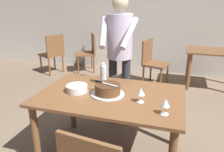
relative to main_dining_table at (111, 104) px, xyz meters
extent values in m
cube|color=beige|center=(0.00, 3.22, 0.71)|extent=(10.00, 0.12, 2.70)
cube|color=brown|center=(0.00, 0.00, 0.09)|extent=(1.47, 0.96, 0.03)
cylinder|color=brown|center=(-0.66, -0.41, -0.28)|extent=(0.07, 0.07, 0.72)
cylinder|color=brown|center=(-0.66, 0.41, -0.28)|extent=(0.07, 0.07, 0.72)
cylinder|color=brown|center=(0.66, 0.41, -0.28)|extent=(0.07, 0.07, 0.72)
cylinder|color=silver|center=(-0.02, -0.02, 0.11)|extent=(0.34, 0.34, 0.01)
cylinder|color=brown|center=(-0.02, -0.02, 0.17)|extent=(0.26, 0.26, 0.09)
cylinder|color=#432A18|center=(-0.02, -0.02, 0.21)|extent=(0.25, 0.25, 0.01)
cube|color=silver|center=(-0.01, -0.03, 0.22)|extent=(0.20, 0.08, 0.00)
cube|color=black|center=(-0.13, 0.01, 0.22)|extent=(0.08, 0.05, 0.02)
cylinder|color=white|center=(-0.36, -0.04, 0.11)|extent=(0.22, 0.22, 0.01)
cylinder|color=white|center=(-0.36, -0.04, 0.12)|extent=(0.22, 0.22, 0.01)
cylinder|color=white|center=(-0.36, -0.04, 0.13)|extent=(0.22, 0.22, 0.01)
cylinder|color=white|center=(-0.36, -0.04, 0.14)|extent=(0.22, 0.22, 0.01)
cylinder|color=white|center=(-0.36, -0.04, 0.15)|extent=(0.22, 0.22, 0.01)
cylinder|color=white|center=(-0.36, -0.04, 0.16)|extent=(0.22, 0.22, 0.01)
cylinder|color=white|center=(-0.36, -0.04, 0.17)|extent=(0.22, 0.22, 0.01)
cylinder|color=silver|center=(0.56, -0.27, 0.11)|extent=(0.07, 0.07, 0.00)
cylinder|color=silver|center=(0.56, -0.27, 0.15)|extent=(0.01, 0.01, 0.07)
cone|color=silver|center=(0.56, -0.27, 0.22)|extent=(0.08, 0.08, 0.07)
cylinder|color=silver|center=(0.33, -0.10, 0.11)|extent=(0.07, 0.07, 0.00)
cylinder|color=silver|center=(0.33, -0.10, 0.15)|extent=(0.01, 0.01, 0.07)
cone|color=silver|center=(0.33, -0.10, 0.22)|extent=(0.08, 0.08, 0.07)
cylinder|color=silver|center=(-0.16, 0.25, 0.22)|extent=(0.07, 0.07, 0.22)
cylinder|color=silver|center=(-0.16, 0.25, 0.34)|extent=(0.04, 0.04, 0.03)
cylinder|color=#2D2D38|center=(-0.01, 0.70, -0.17)|extent=(0.11, 0.11, 0.95)
cylinder|color=#2D2D38|center=(-0.19, 0.70, -0.17)|extent=(0.11, 0.11, 0.95)
cylinder|color=#B7ADC6|center=(-0.10, 0.70, 0.58)|extent=(0.32, 0.32, 0.55)
sphere|color=tan|center=(-0.10, 0.70, 0.98)|extent=(0.20, 0.20, 0.20)
cylinder|color=#B7ADC6|center=(0.06, 0.52, 0.66)|extent=(0.14, 0.42, 0.34)
cylinder|color=#B7ADC6|center=(-0.25, 0.51, 0.66)|extent=(0.17, 0.42, 0.34)
cube|color=brown|center=(1.26, 2.52, 0.08)|extent=(1.00, 0.70, 0.03)
cylinder|color=brown|center=(0.84, 2.25, -0.29)|extent=(0.07, 0.07, 0.71)
cylinder|color=brown|center=(0.84, 2.80, -0.29)|extent=(0.07, 0.07, 0.71)
cube|color=brown|center=(-1.50, 2.74, -0.21)|extent=(0.60, 0.60, 0.04)
cylinder|color=brown|center=(-1.57, 2.49, -0.44)|extent=(0.04, 0.04, 0.41)
cylinder|color=brown|center=(-1.74, 2.81, -0.44)|extent=(0.04, 0.04, 0.41)
cylinder|color=brown|center=(-1.25, 2.67, -0.44)|extent=(0.04, 0.04, 0.41)
cylinder|color=brown|center=(-1.43, 2.99, -0.44)|extent=(0.04, 0.04, 0.41)
cube|color=brown|center=(-1.32, 2.84, 0.03)|extent=(0.24, 0.40, 0.45)
cube|color=brown|center=(0.21, 2.33, -0.21)|extent=(0.54, 0.54, 0.04)
cylinder|color=brown|center=(0.44, 2.45, -0.44)|extent=(0.04, 0.04, 0.41)
cylinder|color=brown|center=(0.34, 2.10, -0.44)|extent=(0.04, 0.04, 0.41)
cylinder|color=brown|center=(0.09, 2.55, -0.44)|extent=(0.04, 0.04, 0.41)
cylinder|color=brown|center=(-0.01, 2.20, -0.44)|extent=(0.04, 0.04, 0.41)
cube|color=brown|center=(0.02, 2.38, 0.03)|extent=(0.15, 0.43, 0.45)
cube|color=brown|center=(-2.21, 2.44, -0.21)|extent=(0.59, 0.59, 0.04)
cylinder|color=brown|center=(-2.46, 2.36, -0.44)|extent=(0.04, 0.04, 0.41)
cylinder|color=brown|center=(-2.29, 2.68, -0.44)|extent=(0.04, 0.04, 0.41)
cylinder|color=brown|center=(-2.13, 2.19, -0.44)|extent=(0.04, 0.04, 0.41)
cylinder|color=brown|center=(-1.97, 2.51, -0.44)|extent=(0.04, 0.04, 0.41)
cube|color=brown|center=(-2.03, 2.34, 0.03)|extent=(0.23, 0.41, 0.45)
camera|label=1|loc=(0.63, -2.01, 1.04)|focal=36.03mm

